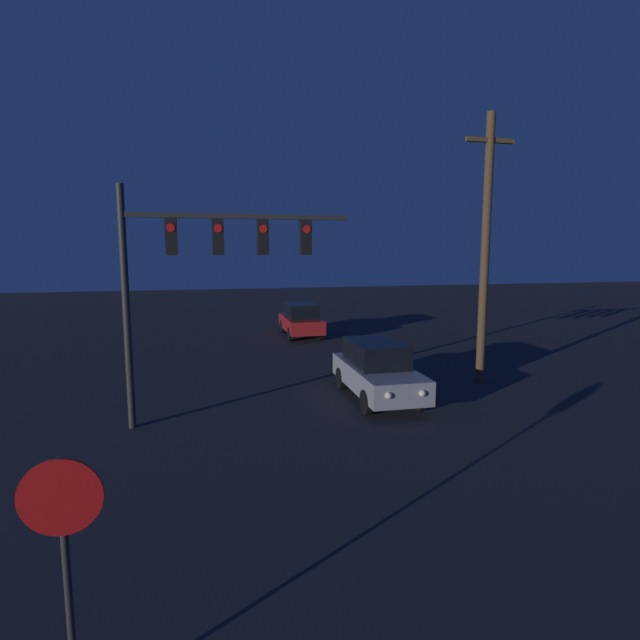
{
  "coord_description": "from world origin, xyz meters",
  "views": [
    {
      "loc": [
        -3.32,
        1.69,
        4.39
      ],
      "look_at": [
        0.0,
        14.88,
        2.5
      ],
      "focal_mm": 28.0,
      "sensor_mm": 36.0,
      "label": 1
    }
  ],
  "objects_px": {
    "traffic_signal_mast": "(202,258)",
    "stop_sign": "(64,541)",
    "car_far": "(301,320)",
    "car_near": "(377,370)",
    "utility_pole": "(485,246)"
  },
  "relations": [
    {
      "from": "car_near",
      "to": "traffic_signal_mast",
      "type": "height_order",
      "value": "traffic_signal_mast"
    },
    {
      "from": "stop_sign",
      "to": "utility_pole",
      "type": "height_order",
      "value": "utility_pole"
    },
    {
      "from": "car_near",
      "to": "utility_pole",
      "type": "relative_size",
      "value": 0.5
    },
    {
      "from": "car_near",
      "to": "utility_pole",
      "type": "xyz_separation_m",
      "value": [
        4.05,
        0.97,
        3.66
      ]
    },
    {
      "from": "car_far",
      "to": "traffic_signal_mast",
      "type": "xyz_separation_m",
      "value": [
        -5.06,
        -12.09,
        3.34
      ]
    },
    {
      "from": "utility_pole",
      "to": "stop_sign",
      "type": "bearing_deg",
      "value": -136.21
    },
    {
      "from": "car_near",
      "to": "stop_sign",
      "type": "distance_m",
      "value": 11.13
    },
    {
      "from": "car_far",
      "to": "traffic_signal_mast",
      "type": "height_order",
      "value": "traffic_signal_mast"
    },
    {
      "from": "traffic_signal_mast",
      "to": "car_near",
      "type": "bearing_deg",
      "value": 9.7
    },
    {
      "from": "car_far",
      "to": "stop_sign",
      "type": "xyz_separation_m",
      "value": [
        -6.46,
        -20.29,
        0.94
      ]
    },
    {
      "from": "traffic_signal_mast",
      "to": "stop_sign",
      "type": "height_order",
      "value": "traffic_signal_mast"
    },
    {
      "from": "car_far",
      "to": "stop_sign",
      "type": "bearing_deg",
      "value": -106.27
    },
    {
      "from": "traffic_signal_mast",
      "to": "utility_pole",
      "type": "distance_m",
      "value": 9.24
    },
    {
      "from": "car_near",
      "to": "car_far",
      "type": "bearing_deg",
      "value": -89.08
    },
    {
      "from": "car_near",
      "to": "traffic_signal_mast",
      "type": "bearing_deg",
      "value": 10.91
    }
  ]
}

